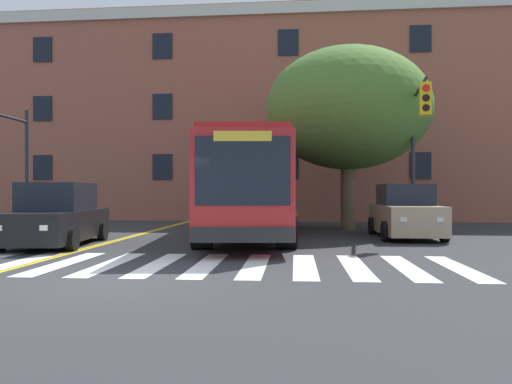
# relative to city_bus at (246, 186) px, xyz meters

# --- Properties ---
(ground_plane) EXTENTS (120.00, 120.00, 0.00)m
(ground_plane) POSITION_rel_city_bus_xyz_m (-1.35, -8.96, -1.80)
(ground_plane) COLOR #303033
(crosswalk) EXTENTS (13.54, 3.94, 0.01)m
(crosswalk) POSITION_rel_city_bus_xyz_m (-1.16, -6.85, -1.80)
(crosswalk) COLOR white
(crosswalk) RESTS_ON ground
(lane_line_yellow_inner) EXTENTS (0.12, 36.00, 0.01)m
(lane_line_yellow_inner) POSITION_rel_city_bus_xyz_m (-4.17, 7.15, -1.80)
(lane_line_yellow_inner) COLOR gold
(lane_line_yellow_inner) RESTS_ON ground
(lane_line_yellow_outer) EXTENTS (0.12, 36.00, 0.01)m
(lane_line_yellow_outer) POSITION_rel_city_bus_xyz_m (-4.01, 7.15, -1.80)
(lane_line_yellow_outer) COLOR gold
(lane_line_yellow_outer) RESTS_ON ground
(city_bus) EXTENTS (3.82, 12.46, 3.29)m
(city_bus) POSITION_rel_city_bus_xyz_m (0.00, 0.00, 0.00)
(city_bus) COLOR #B22323
(city_bus) RESTS_ON ground
(car_black_near_lane) EXTENTS (2.60, 4.96, 1.88)m
(car_black_near_lane) POSITION_rel_city_bus_xyz_m (-5.34, -3.31, -0.95)
(car_black_near_lane) COLOR black
(car_black_near_lane) RESTS_ON ground
(car_tan_far_lane) EXTENTS (2.17, 4.40, 1.87)m
(car_tan_far_lane) POSITION_rel_city_bus_xyz_m (5.58, 0.16, -0.95)
(car_tan_far_lane) COLOR tan
(car_tan_far_lane) RESTS_ON ground
(traffic_light_near_corner) EXTENTS (0.63, 3.78, 5.65)m
(traffic_light_near_corner) POSITION_rel_city_bus_xyz_m (5.99, 0.12, 1.94)
(traffic_light_near_corner) COLOR #28282D
(traffic_light_near_corner) RESTS_ON ground
(traffic_light_far_corner) EXTENTS (0.38, 3.30, 4.92)m
(traffic_light_far_corner) POSITION_rel_city_bus_xyz_m (-9.14, 0.27, 1.47)
(traffic_light_far_corner) COLOR #28282D
(traffic_light_far_corner) RESTS_ON ground
(street_tree_curbside_large) EXTENTS (7.84, 8.42, 7.57)m
(street_tree_curbside_large) POSITION_rel_city_bus_xyz_m (3.89, 3.47, 3.23)
(street_tree_curbside_large) COLOR brown
(street_tree_curbside_large) RESTS_ON ground
(building_facade) EXTENTS (34.48, 7.15, 11.83)m
(building_facade) POSITION_rel_city_bus_xyz_m (1.21, 12.58, 4.12)
(building_facade) COLOR #9E5642
(building_facade) RESTS_ON ground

